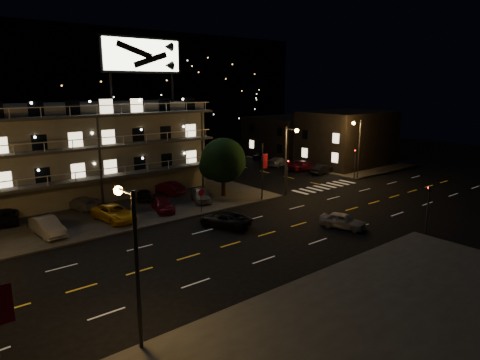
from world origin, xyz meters
TOP-DOWN VIEW (x-y plane):
  - ground at (0.00, 0.00)m, footprint 140.00×140.00m
  - curb_nw at (-14.00, 20.00)m, footprint 44.00×24.00m
  - curb_ne at (30.00, 20.00)m, footprint 16.00×24.00m
  - motel at (-9.94, 23.88)m, footprint 28.00×13.80m
  - side_bldg_front at (29.99, 16.00)m, footprint 14.06×10.00m
  - side_bldg_back at (29.99, 28.00)m, footprint 14.06×12.00m
  - hill_backdrop at (-5.94, 68.78)m, footprint 120.00×25.00m
  - streetlight_nc at (8.50, 7.94)m, footprint 0.44×1.92m
  - streetlight_ne at (22.14, 8.30)m, footprint 1.92×0.44m
  - streetlight_s at (-18.00, -7.94)m, footprint 0.44×1.92m
  - signal_nw at (9.00, 8.50)m, footprint 0.20×0.27m
  - signal_sw at (9.00, -8.50)m, footprint 0.20×0.27m
  - signal_ne at (22.00, 8.50)m, footprint 0.27×0.20m
  - banner_north at (5.09, 8.40)m, footprint 0.83×0.16m
  - stop_sign at (-3.00, 8.57)m, footprint 0.91×0.11m
  - tree at (2.57, 12.35)m, footprint 5.29×5.10m
  - lot_car_1 at (-16.89, 11.23)m, footprint 2.01×4.74m
  - lot_car_2 at (-10.85, 11.50)m, footprint 3.08×5.55m
  - lot_car_3 at (-5.81, 11.37)m, footprint 2.72×4.48m
  - lot_car_4 at (-0.77, 11.94)m, footprint 3.24×4.54m
  - lot_car_6 at (-18.94, 17.19)m, footprint 3.22×5.23m
  - lot_car_7 at (-11.96, 17.29)m, footprint 2.59×4.60m
  - lot_car_8 at (-5.37, 16.34)m, footprint 2.90×4.00m
  - lot_car_9 at (-2.06, 17.00)m, footprint 2.58×4.81m
  - side_car_0 at (21.43, 13.61)m, footprint 4.36×1.90m
  - side_car_1 at (21.37, 17.30)m, footprint 5.55×2.86m
  - side_car_2 at (21.16, 22.23)m, footprint 4.94×2.67m
  - side_car_3 at (23.17, 28.79)m, footprint 3.96×2.61m
  - road_car_east at (4.32, -3.17)m, footprint 2.88×4.36m
  - road_car_west at (-3.63, 3.88)m, footprint 3.95×5.37m

SIDE VIEW (x-z plane):
  - ground at x=0.00m, z-range 0.00..0.00m
  - curb_nw at x=-14.00m, z-range 0.00..0.15m
  - curb_ne at x=30.00m, z-range 0.00..0.15m
  - side_car_3 at x=23.17m, z-range 0.00..1.25m
  - road_car_west at x=-3.63m, z-range 0.00..1.36m
  - side_car_2 at x=21.16m, z-range 0.00..1.36m
  - road_car_east at x=4.32m, z-range 0.00..1.38m
  - side_car_0 at x=21.43m, z-range 0.00..1.39m
  - side_car_1 at x=21.37m, z-range 0.00..1.50m
  - lot_car_3 at x=-5.81m, z-range 0.15..1.37m
  - lot_car_7 at x=-11.96m, z-range 0.15..1.41m
  - lot_car_8 at x=-5.37m, z-range 0.15..1.42m
  - lot_car_6 at x=-18.94m, z-range 0.15..1.50m
  - lot_car_4 at x=-0.77m, z-range 0.15..1.59m
  - lot_car_2 at x=-10.85m, z-range 0.15..1.62m
  - lot_car_9 at x=-2.06m, z-range 0.15..1.66m
  - lot_car_1 at x=-16.89m, z-range 0.15..1.67m
  - stop_sign at x=-3.00m, z-range 0.41..3.01m
  - signal_nw at x=9.00m, z-range 0.27..4.87m
  - signal_sw at x=9.00m, z-range 0.27..4.87m
  - signal_ne at x=22.00m, z-range 0.27..4.87m
  - banner_north at x=5.09m, z-range 0.23..6.63m
  - side_bldg_back at x=29.99m, z-range 0.00..7.00m
  - tree at x=2.57m, z-range 0.78..7.44m
  - side_bldg_front at x=29.99m, z-range 0.00..8.50m
  - streetlight_nc at x=8.50m, z-range 0.96..8.96m
  - streetlight_ne at x=22.14m, z-range 0.96..8.96m
  - streetlight_s at x=-18.00m, z-range 0.96..8.96m
  - motel at x=-9.94m, z-range -3.71..14.39m
  - hill_backdrop at x=-5.94m, z-range -0.45..23.55m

